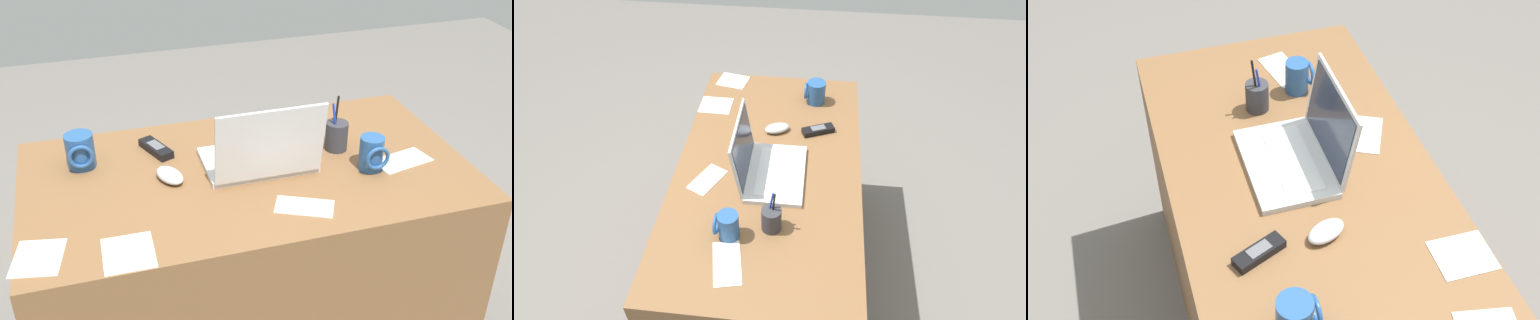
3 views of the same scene
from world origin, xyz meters
The scene contains 12 objects.
ground_plane centered at (0.00, 0.00, 0.00)m, with size 6.00×6.00×0.00m, color slate.
desk centered at (0.00, 0.00, 0.37)m, with size 1.30×0.72×0.73m, color brown.
laptop centered at (-0.04, 0.01, 0.78)m, with size 0.32×0.25×0.24m.
computer_mouse centered at (0.23, -0.01, 0.75)m, with size 0.06×0.11×0.03m, color silver.
coffee_mug_white centered at (0.46, -0.16, 0.78)m, with size 0.08×0.10×0.10m.
coffee_mug_tall centered at (-0.35, 0.10, 0.78)m, with size 0.07×0.08×0.10m.
cordless_phone centered at (0.24, -0.18, 0.74)m, with size 0.09×0.14×0.03m.
pen_holder centered at (-0.30, -0.04, 0.78)m, with size 0.07×0.07×0.17m.
paper_note_near_laptop centered at (0.38, 0.28, 0.73)m, with size 0.12×0.14×0.00m, color white.
paper_note_left centered at (-0.09, 0.22, 0.73)m, with size 0.15×0.08×0.00m, color white.
paper_note_right centered at (0.59, 0.24, 0.73)m, with size 0.11×0.14×0.00m, color white.
paper_note_front centered at (-0.46, 0.08, 0.73)m, with size 0.17×0.09×0.00m, color white.
Camera 2 is at (-1.31, -0.15, 1.99)m, focal length 32.67 mm.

